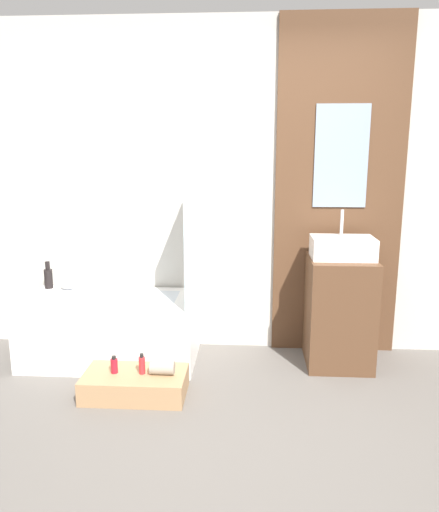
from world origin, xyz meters
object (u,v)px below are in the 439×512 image
wooden_step_bench (135,384)px  vase_round_light (68,282)px  vase_tall_dark (48,277)px  bottle_soap_secondary (142,365)px  sink (343,248)px  bottle_soap_primary (114,365)px  bathtub (111,329)px

wooden_step_bench → vase_round_light: 1.16m
vase_tall_dark → bottle_soap_secondary: bearing=-40.6°
sink → vase_round_light: 2.18m
bottle_soap_primary → bottle_soap_secondary: (0.19, 0.00, 0.01)m
wooden_step_bench → vase_tall_dark: vase_tall_dark is taller
bathtub → wooden_step_bench: size_ratio=1.92×
wooden_step_bench → sink: bearing=23.1°
vase_round_light → bottle_soap_secondary: size_ratio=0.88×
bottle_soap_primary → bottle_soap_secondary: size_ratio=0.84×
vase_tall_dark → bottle_soap_secondary: (0.94, -0.80, -0.37)m
sink → vase_tall_dark: 2.35m
bathtub → sink: sink is taller
wooden_step_bench → bottle_soap_primary: (-0.14, 0.00, 0.13)m
sink → wooden_step_bench: bearing=-156.9°
bathtub → vase_tall_dark: bearing=156.9°
vase_tall_dark → vase_round_light: bearing=-9.5°
bathtub → vase_tall_dark: (-0.57, 0.24, 0.34)m
bathtub → wooden_step_bench: bearing=-60.8°
bottle_soap_secondary → bottle_soap_primary: bearing=-180.0°
vase_tall_dark → bottle_soap_primary: (0.75, -0.80, -0.38)m
wooden_step_bench → vase_round_light: size_ratio=5.49×
wooden_step_bench → vase_round_light: (-0.71, 0.77, 0.49)m
vase_round_light → vase_tall_dark: bearing=170.5°
vase_round_light → bottle_soap_secondary: 1.14m
vase_tall_dark → bathtub: bearing=-23.1°
bottle_soap_primary → bottle_soap_secondary: 0.19m
sink → bottle_soap_secondary: 1.67m
wooden_step_bench → sink: 1.77m
wooden_step_bench → bathtub: bearing=119.2°
bathtub → wooden_step_bench: 0.66m
bottle_soap_secondary → wooden_step_bench: bearing=-180.0°
vase_tall_dark → vase_round_light: (0.17, -0.03, -0.03)m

